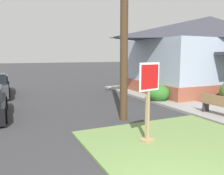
% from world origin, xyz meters
% --- Properties ---
extents(grass_corner_patch, '(5.25, 5.58, 0.08)m').
position_xyz_m(grass_corner_patch, '(1.90, 1.94, 0.04)').
color(grass_corner_patch, '#668447').
rests_on(grass_corner_patch, ground).
extents(sidewalk_strip, '(2.20, 16.83, 0.12)m').
position_xyz_m(sidewalk_strip, '(5.72, 6.15, 0.06)').
color(sidewalk_strip, gray).
rests_on(sidewalk_strip, ground).
extents(stop_sign, '(0.79, 0.36, 2.34)m').
position_xyz_m(stop_sign, '(1.09, 2.92, 1.26)').
color(stop_sign, '#A3845B').
rests_on(stop_sign, grass_corner_patch).
extents(manhole_cover, '(0.70, 0.70, 0.02)m').
position_xyz_m(manhole_cover, '(0.43, 4.16, 0.01)').
color(manhole_cover, black).
rests_on(manhole_cover, ground).
extents(street_bench, '(0.48, 1.49, 0.85)m').
position_xyz_m(street_bench, '(5.39, 4.18, 0.58)').
color(street_bench, '#93704C').
rests_on(street_bench, sidewalk_strip).
extents(corner_house, '(11.37, 7.95, 5.40)m').
position_xyz_m(corner_house, '(11.00, 10.06, 2.77)').
color(corner_house, brown).
rests_on(corner_house, ground).
extents(shrub_by_curb, '(1.31, 1.31, 1.00)m').
position_xyz_m(shrub_by_curb, '(5.07, 7.98, 0.50)').
color(shrub_by_curb, '#2D6B24').
rests_on(shrub_by_curb, ground).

